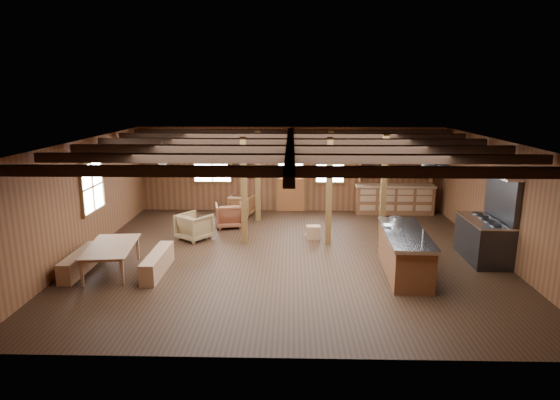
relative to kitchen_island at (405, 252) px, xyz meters
The scene contains 22 objects.
room 2.88m from the kitchen_island, 157.77° to the left, with size 10.04×9.04×2.84m.
ceiling_joists 3.56m from the kitchen_island, 154.41° to the left, with size 9.80×8.82×0.18m.
timber_posts 3.81m from the kitchen_island, 122.78° to the left, with size 3.95×2.35×2.80m.
back_door 6.05m from the kitchen_island, 114.72° to the left, with size 1.02×0.08×2.15m.
window_back_left 7.59m from the kitchen_island, 133.01° to the left, with size 1.32×0.06×1.32m.
window_back_right 5.74m from the kitchen_island, 102.56° to the left, with size 1.02×0.06×1.32m.
window_left 7.72m from the kitchen_island, 168.43° to the left, with size 0.14×1.24×1.32m.
notice_boards 6.90m from the kitchen_island, 126.24° to the left, with size 1.08×0.03×0.90m.
back_counter 5.31m from the kitchen_island, 80.49° to the left, with size 2.55×0.60×2.45m.
pendant_lamps 5.48m from the kitchen_island, 156.95° to the left, with size 1.86×2.36×0.66m.
pot_rack 2.32m from the kitchen_island, 62.17° to the left, with size 0.44×3.00×0.42m.
kitchen_island is the anchor object (origin of this frame).
step_stool 3.08m from the kitchen_island, 128.11° to the left, with size 0.41×0.29×0.37m, color olive.
commercial_range 2.31m from the kitchen_island, 22.87° to the left, with size 0.87×1.70×2.09m.
dining_table 6.43m from the kitchen_island, behind, with size 1.75×0.98×0.62m, color #8D6040.
bench_wall 7.18m from the kitchen_island, behind, with size 0.31×1.64×0.45m, color olive.
bench_aisle 5.45m from the kitchen_island, behind, with size 0.32×1.69×0.46m, color olive.
armchair_a 5.58m from the kitchen_island, 141.00° to the left, with size 0.76×0.79×0.72m, color brown.
armchair_b 6.34m from the kitchen_island, 130.34° to the left, with size 0.71×0.74×0.67m, color brown.
armchair_c 5.61m from the kitchen_island, 155.75° to the left, with size 0.76×0.79×0.72m, color brown.
counter_pot 0.89m from the kitchen_island, 95.82° to the left, with size 0.27×0.27×0.16m, color silver.
bowl 0.71m from the kitchen_island, 131.61° to the left, with size 0.24×0.24×0.06m, color silver.
Camera 1 is at (0.04, -10.82, 3.92)m, focal length 30.00 mm.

